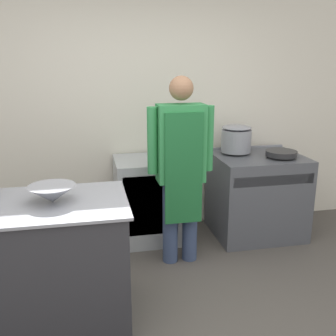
# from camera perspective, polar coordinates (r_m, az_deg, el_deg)

# --- Properties ---
(wall_back) EXTENTS (8.00, 0.05, 2.70)m
(wall_back) POSITION_cam_1_polar(r_m,az_deg,el_deg) (4.25, -4.17, 8.70)
(wall_back) COLOR silver
(wall_back) RESTS_ON ground_plane
(prep_counter) EXTENTS (1.33, 0.78, 0.92)m
(prep_counter) POSITION_cam_1_polar(r_m,az_deg,el_deg) (2.98, -18.91, -13.21)
(prep_counter) COLOR #2D2D33
(prep_counter) RESTS_ON ground_plane
(stove) EXTENTS (0.91, 0.77, 0.90)m
(stove) POSITION_cam_1_polar(r_m,az_deg,el_deg) (4.35, 12.69, -3.83)
(stove) COLOR #4C4F56
(stove) RESTS_ON ground_plane
(fridge_unit) EXTENTS (0.64, 0.61, 0.87)m
(fridge_unit) POSITION_cam_1_polar(r_m,az_deg,el_deg) (4.12, -3.11, -4.60)
(fridge_unit) COLOR #A8ADB2
(fridge_unit) RESTS_ON ground_plane
(person_cook) EXTENTS (0.60, 0.24, 1.72)m
(person_cook) POSITION_cam_1_polar(r_m,az_deg,el_deg) (3.50, 1.87, 0.93)
(person_cook) COLOR #38476B
(person_cook) RESTS_ON ground_plane
(mixing_bowl) EXTENTS (0.32, 0.32, 0.12)m
(mixing_bowl) POSITION_cam_1_polar(r_m,az_deg,el_deg) (2.76, -16.46, -3.62)
(mixing_bowl) COLOR gray
(mixing_bowl) RESTS_ON prep_counter
(stock_pot) EXTENTS (0.32, 0.32, 0.29)m
(stock_pot) POSITION_cam_1_polar(r_m,az_deg,el_deg) (4.23, 9.87, 4.25)
(stock_pot) COLOR gray
(stock_pot) RESTS_ON stove
(saute_pan) EXTENTS (0.32, 0.32, 0.05)m
(saute_pan) POSITION_cam_1_polar(r_m,az_deg,el_deg) (4.18, 16.12, 2.06)
(saute_pan) COLOR #262628
(saute_pan) RESTS_ON stove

